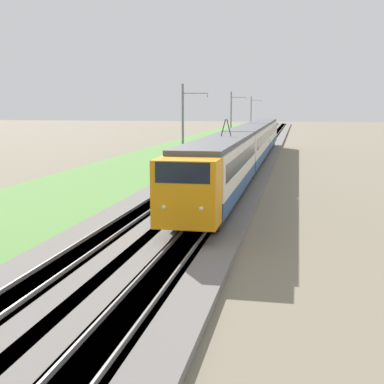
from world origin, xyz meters
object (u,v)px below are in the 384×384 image
catenary_mast_far (231,116)px  catenary_mast_distant (251,113)px  catenary_mast_mid (183,125)px  passenger_train (249,144)px

catenary_mast_far → catenary_mast_distant: 37.49m
catenary_mast_mid → catenary_mast_distant: size_ratio=1.00×
catenary_mast_mid → catenary_mast_far: size_ratio=0.98×
passenger_train → catenary_mast_far: catenary_mast_far is taller
catenary_mast_mid → catenary_mast_distant: 74.98m
catenary_mast_far → catenary_mast_distant: bearing=-0.0°
passenger_train → catenary_mast_mid: catenary_mast_mid is taller
catenary_mast_mid → catenary_mast_far: 37.49m
passenger_train → catenary_mast_mid: size_ratio=7.29×
passenger_train → catenary_mast_distant: bearing=-175.2°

